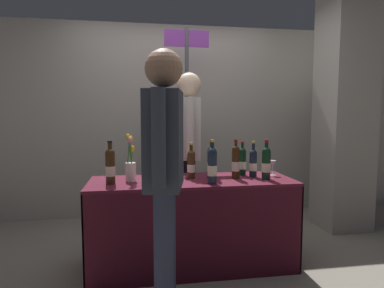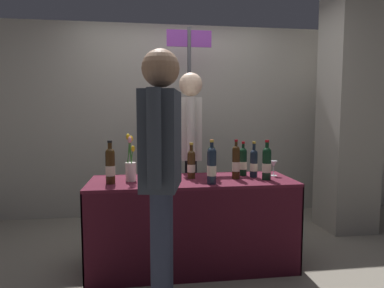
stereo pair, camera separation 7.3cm
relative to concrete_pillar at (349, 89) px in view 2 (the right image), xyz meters
name	(u,v)px [view 2 (the right image)]	position (x,y,z in m)	size (l,w,h in m)	color
ground_plane	(192,265)	(-1.85, -0.69, -1.57)	(12.00, 12.00, 0.00)	gray
back_partition	(176,121)	(-1.85, 0.85, -0.37)	(6.61, 0.12, 2.41)	#9E998E
concrete_pillar	(349,89)	(0.00, 0.00, 0.00)	(0.51, 0.51, 3.14)	gray
tasting_table	(192,207)	(-1.85, -0.69, -1.06)	(1.70, 0.61, 0.75)	#4C1423
featured_wine_bottle	(243,161)	(-1.37, -0.57, -0.69)	(0.07, 0.07, 0.31)	black
display_bottle_0	(254,163)	(-1.30, -0.66, -0.69)	(0.07, 0.07, 0.31)	#192333
display_bottle_1	(267,163)	(-1.23, -0.78, -0.68)	(0.07, 0.07, 0.33)	black
display_bottle_2	(110,165)	(-2.51, -0.77, -0.67)	(0.08, 0.08, 0.34)	#38230F
display_bottle_3	(191,164)	(-1.85, -0.64, -0.69)	(0.07, 0.07, 0.31)	#38230F
display_bottle_4	(212,162)	(-1.68, -0.67, -0.68)	(0.07, 0.07, 0.33)	black
display_bottle_5	(236,162)	(-1.47, -0.71, -0.68)	(0.07, 0.07, 0.34)	#38230F
display_bottle_6	(212,165)	(-1.72, -0.89, -0.67)	(0.07, 0.07, 0.35)	#192333
wine_glass_near_vendor	(274,165)	(-1.11, -0.62, -0.72)	(0.06, 0.06, 0.14)	silver
flower_vase	(131,166)	(-2.36, -0.69, -0.69)	(0.09, 0.09, 0.39)	silver
brochure_stand	(157,175)	(-2.15, -0.88, -0.74)	(0.16, 0.01, 0.16)	silver
vendor_presenter	(191,141)	(-1.78, -0.12, -0.54)	(0.26, 0.57, 1.71)	black
taster_foreground_right	(161,160)	(-2.13, -1.36, -0.56)	(0.28, 0.55, 1.69)	#2D3347
booth_signpost	(189,106)	(-1.74, 0.34, -0.18)	(0.51, 0.04, 2.27)	#47474C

